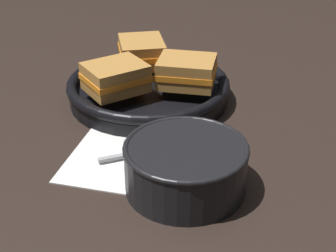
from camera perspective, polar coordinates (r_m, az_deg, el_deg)
name	(u,v)px	position (r m, az deg, el deg)	size (l,w,h in m)	color
ground_plane	(144,151)	(0.77, -2.68, -2.84)	(4.00, 4.00, 0.00)	black
napkin	(139,158)	(0.75, -3.26, -3.58)	(0.22, 0.19, 0.00)	white
soup_bowl	(186,164)	(0.67, 1.97, -4.25)	(0.16, 0.16, 0.07)	black
spoon	(169,147)	(0.77, 0.16, -2.35)	(0.14, 0.09, 0.01)	#9E9EA3
skillet	(148,89)	(0.91, -2.18, 4.08)	(0.29, 0.29, 0.04)	black
sandwich_near_left	(116,77)	(0.86, -5.84, 5.39)	(0.13, 0.12, 0.05)	#B27A38
sandwich_near_right	(187,72)	(0.87, 2.07, 6.05)	(0.10, 0.08, 0.05)	#B27A38
sandwich_far_left	(142,52)	(0.96, -2.92, 8.18)	(0.11, 0.12, 0.05)	#B27A38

